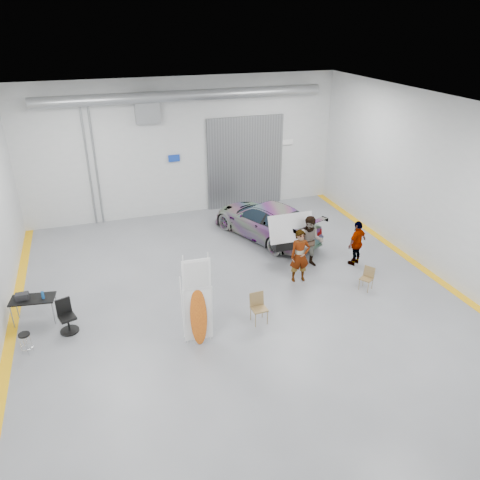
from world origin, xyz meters
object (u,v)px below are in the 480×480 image
object	(u,v)px
surfboard_display	(198,308)
work_table	(30,299)
sedan_car	(266,220)
person_a	(300,256)
folding_chair_near	(259,314)
person_c	(357,243)
shop_stool	(26,343)
folding_chair_far	(366,283)
office_chair	(68,318)
person_b	(310,242)

from	to	relation	value
surfboard_display	work_table	bearing A→B (deg)	153.45
sedan_car	person_a	size ratio (longest dim) A/B	2.68
sedan_car	folding_chair_near	size ratio (longest dim) A/B	5.43
person_c	surfboard_display	xyz separation A→B (m)	(-6.51, -2.66, 0.28)
sedan_car	work_table	world-z (taller)	sedan_car
shop_stool	folding_chair_far	bearing A→B (deg)	-0.19
person_a	folding_chair_near	xyz separation A→B (m)	(-2.16, -1.86, -0.65)
shop_stool	folding_chair_near	bearing A→B (deg)	-5.78
surfboard_display	folding_chair_far	distance (m)	6.06
office_chair	person_c	bearing A→B (deg)	-11.94
surfboard_display	sedan_car	bearing A→B (deg)	57.27
folding_chair_near	office_chair	world-z (taller)	office_chair
shop_stool	surfboard_display	bearing A→B (deg)	-12.76
person_c	shop_stool	xyz separation A→B (m)	(-11.05, -1.63, -0.54)
person_a	office_chair	distance (m)	7.55
person_b	folding_chair_near	distance (m)	4.06
folding_chair_far	folding_chair_near	bearing A→B (deg)	-114.34
folding_chair_near	shop_stool	xyz separation A→B (m)	(-6.43, 0.65, 0.02)
sedan_car	shop_stool	world-z (taller)	sedan_car
person_a	folding_chair_near	world-z (taller)	person_a
person_c	office_chair	xyz separation A→B (m)	(-9.97, -0.94, -0.41)
sedan_car	person_c	world-z (taller)	person_c
person_a	surfboard_display	size ratio (longest dim) A/B	0.67
person_b	surfboard_display	distance (m)	5.75
folding_chair_far	work_table	distance (m)	10.49
person_b	shop_stool	bearing A→B (deg)	-142.34
person_a	person_b	xyz separation A→B (m)	(0.80, 0.84, 0.02)
sedan_car	person_b	distance (m)	2.88
folding_chair_far	office_chair	bearing A→B (deg)	-127.51
person_c	folding_chair_near	xyz separation A→B (m)	(-4.62, -2.28, -0.56)
person_c	surfboard_display	bearing A→B (deg)	-3.29
person_b	folding_chair_near	world-z (taller)	person_b
surfboard_display	folding_chair_far	xyz separation A→B (m)	(5.91, 0.99, -0.88)
work_table	person_c	bearing A→B (deg)	0.65
person_a	folding_chair_near	bearing A→B (deg)	-132.35
person_b	surfboard_display	bearing A→B (deg)	-122.29
surfboard_display	office_chair	world-z (taller)	surfboard_display
person_b	folding_chair_near	xyz separation A→B (m)	(-2.96, -2.70, -0.67)
folding_chair_far	work_table	xyz separation A→B (m)	(-10.36, 1.54, 0.54)
person_a	work_table	xyz separation A→B (m)	(-8.51, 0.30, -0.15)
sedan_car	folding_chair_near	distance (m)	6.01
person_a	folding_chair_near	size ratio (longest dim) A/B	2.03
person_a	shop_stool	xyz separation A→B (m)	(-8.59, -1.21, -0.63)
surfboard_display	folding_chair_far	size ratio (longest dim) A/B	3.56
person_c	folding_chair_far	xyz separation A→B (m)	(-0.60, -1.67, -0.61)
folding_chair_near	shop_stool	distance (m)	6.46
person_b	office_chair	bearing A→B (deg)	-145.39
surfboard_display	work_table	size ratio (longest dim) A/B	2.09
sedan_car	person_b	bearing A→B (deg)	80.13
person_c	folding_chair_far	world-z (taller)	person_c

